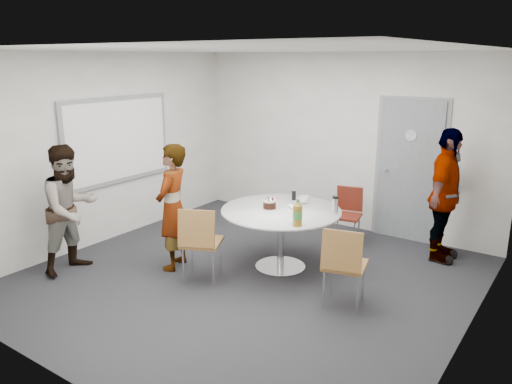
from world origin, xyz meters
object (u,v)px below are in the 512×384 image
Objects in this scene: chair_far at (348,210)px; chair_near_left at (199,237)px; person_main at (173,207)px; door at (409,171)px; table at (282,218)px; person_left at (70,209)px; whiteboard at (118,140)px; person_right at (445,196)px; chair_near_right at (343,260)px.

chair_near_left is at bearing 57.59° from chair_far.
chair_near_left is at bearing 54.54° from person_main.
door reaches higher than table.
person_main is (-1.43, -2.09, 0.31)m from chair_far.
person_left reaches higher than person_main.
person_right is (4.22, 1.75, -0.57)m from whiteboard.
whiteboard is 1.27× the size of table.
table is (2.65, 0.29, -0.77)m from whiteboard.
door is 2.24× the size of chair_near_left.
chair_far is at bearing 78.23° from table.
door is 3.30m from chair_near_left.
table is 2.63m from person_left.
door reaches higher than whiteboard.
person_left is 4.76m from person_right.
whiteboard is 1.49m from person_left.
chair_near_left is (-1.48, -2.92, -0.45)m from door.
table is 2.15m from person_right.
door reaches higher than chair_near_right.
chair_near_right is (1.66, 0.38, -0.02)m from chair_near_left.
whiteboard is at bearing 111.06° from person_right.
chair_far is at bearing 43.86° from chair_near_left.
table is 0.85× the size of person_right.
chair_near_right is at bearing -3.85° from whiteboard.
chair_near_left reaches higher than chair_far.
whiteboard is at bearing 21.36° from person_left.
door is 1.05m from chair_far.
person_left is at bearing 37.96° from chair_far.
chair_near_right is 0.57× the size of person_main.
person_right reaches higher than chair_near_left.
whiteboard is 2.01× the size of chair_near_left.
chair_near_left is 0.59× the size of person_main.
chair_near_right is at bearing -74.01° from person_left.
whiteboard is at bearing -147.34° from door.
chair_near_right is (3.74, -0.25, -0.89)m from whiteboard.
table is at bearing 66.29° from chair_far.
whiteboard is 1.08× the size of person_right.
chair_near_left is at bearing 179.31° from chair_near_right.
person_main is (-0.59, 0.17, 0.22)m from chair_near_left.
whiteboard is at bearing -126.07° from person_main.
whiteboard is 1.18× the size of person_left.
door reaches higher than chair_near_left.
table is at bearing 104.04° from person_main.
chair_near_left is 1.03× the size of chair_near_right.
chair_near_left is 1.70m from person_left.
person_left is (-0.98, -0.78, 0.00)m from person_main.
person_main reaches higher than chair_far.
whiteboard is at bearing 137.42° from chair_near_left.
person_main reaches higher than table.
chair_near_right is 1.12× the size of chair_far.
person_left is (-2.14, -1.53, 0.13)m from table.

